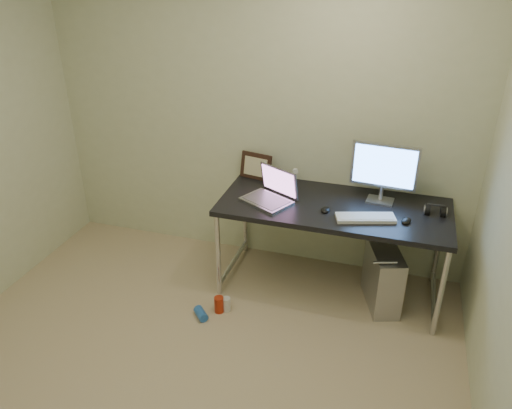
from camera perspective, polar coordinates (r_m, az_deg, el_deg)
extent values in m
plane|color=tan|center=(3.32, -9.47, -20.76)|extent=(3.50, 3.50, 0.00)
cube|color=beige|center=(4.04, 0.04, 10.01)|extent=(3.50, 0.02, 2.50)
cube|color=black|center=(3.76, 8.89, -0.31)|extent=(1.70, 0.74, 0.04)
cylinder|color=silver|center=(3.84, -4.36, -5.82)|extent=(0.04, 0.04, 0.71)
cylinder|color=silver|center=(4.38, -1.25, -1.29)|extent=(0.04, 0.04, 0.71)
cylinder|color=silver|center=(3.67, 20.34, -9.55)|extent=(0.04, 0.04, 0.71)
cylinder|color=silver|center=(4.22, 20.16, -4.30)|extent=(0.04, 0.04, 0.71)
cylinder|color=silver|center=(4.25, -2.62, -6.59)|extent=(0.04, 0.66, 0.04)
cylinder|color=silver|center=(4.09, 19.62, -9.94)|extent=(0.04, 0.66, 0.04)
cube|color=#AFB0B4|center=(3.92, 14.28, -8.05)|extent=(0.33, 0.49, 0.47)
cylinder|color=#A5A6AC|center=(3.62, 14.51, -6.43)|extent=(0.17, 0.07, 0.02)
cylinder|color=#A5A6AC|center=(3.95, 14.90, -3.48)|extent=(0.17, 0.07, 0.02)
cylinder|color=black|center=(4.17, 14.26, -3.04)|extent=(0.01, 0.16, 0.69)
cylinder|color=black|center=(4.17, 15.44, -3.58)|extent=(0.02, 0.11, 0.71)
cylinder|color=#AA2910|center=(3.83, -4.25, -11.34)|extent=(0.09, 0.09, 0.13)
cylinder|color=silver|center=(3.84, -3.40, -11.31)|extent=(0.07, 0.07, 0.11)
cylinder|color=blue|center=(3.81, -6.31, -12.30)|extent=(0.14, 0.14, 0.07)
cube|color=#A5A6AC|center=(3.74, 1.19, 0.41)|extent=(0.43, 0.38, 0.02)
cube|color=slate|center=(3.73, 1.19, 0.56)|extent=(0.37, 0.33, 0.00)
cube|color=gray|center=(3.78, 2.65, 2.73)|extent=(0.34, 0.21, 0.23)
cube|color=#73466F|center=(3.77, 2.62, 2.68)|extent=(0.30, 0.18, 0.19)
cube|color=#A5A6AC|center=(3.86, 13.99, 0.45)|extent=(0.21, 0.16, 0.01)
cylinder|color=#A5A6AC|center=(3.85, 14.11, 1.35)|extent=(0.03, 0.03, 0.11)
cube|color=#A5A6AC|center=(3.76, 14.47, 4.32)|extent=(0.49, 0.07, 0.33)
cube|color=#5091FF|center=(3.74, 14.45, 4.21)|extent=(0.44, 0.04, 0.29)
cube|color=silver|center=(3.58, 12.40, -1.50)|extent=(0.43, 0.25, 0.02)
ellipsoid|color=black|center=(3.62, 16.80, -1.69)|extent=(0.08, 0.11, 0.03)
ellipsoid|color=black|center=(3.64, 7.95, -0.48)|extent=(0.07, 0.10, 0.03)
cylinder|color=black|center=(3.78, 18.98, -0.59)|extent=(0.04, 0.09, 0.09)
cylinder|color=black|center=(3.79, 20.59, -0.81)|extent=(0.04, 0.09, 0.09)
cube|color=black|center=(3.77, 19.90, -0.05)|extent=(0.12, 0.02, 0.01)
cube|color=black|center=(4.09, -0.01, 4.40)|extent=(0.28, 0.13, 0.22)
cylinder|color=silver|center=(4.04, 4.50, 3.05)|extent=(0.01, 0.01, 0.09)
cylinder|color=silver|center=(4.01, 4.53, 3.81)|extent=(0.05, 0.04, 0.04)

